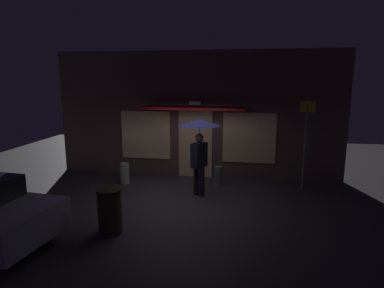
% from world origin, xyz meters
% --- Properties ---
extents(ground_plane, '(18.00, 18.00, 0.00)m').
position_xyz_m(ground_plane, '(0.00, 0.00, 0.00)').
color(ground_plane, '#38353A').
extents(building_facade, '(9.33, 1.00, 4.08)m').
position_xyz_m(building_facade, '(0.00, 2.34, 2.03)').
color(building_facade, brown).
rests_on(building_facade, ground).
extents(person_with_umbrella, '(1.15, 1.15, 2.14)m').
position_xyz_m(person_with_umbrella, '(0.39, 0.38, 1.67)').
color(person_with_umbrella, black).
rests_on(person_with_umbrella, ground).
extents(street_sign_post, '(0.40, 0.07, 2.69)m').
position_xyz_m(street_sign_post, '(3.29, 1.28, 1.51)').
color(street_sign_post, '#595B60').
rests_on(street_sign_post, ground).
extents(sidewalk_bollard, '(0.24, 0.24, 0.59)m').
position_xyz_m(sidewalk_bollard, '(0.83, 1.37, 0.30)').
color(sidewalk_bollard, slate).
rests_on(sidewalk_bollard, ground).
extents(sidewalk_bollard_2, '(0.27, 0.27, 0.65)m').
position_xyz_m(sidewalk_bollard_2, '(-2.03, 1.04, 0.33)').
color(sidewalk_bollard_2, '#B2A899').
rests_on(sidewalk_bollard_2, ground).
extents(trash_bin, '(0.52, 0.52, 0.96)m').
position_xyz_m(trash_bin, '(-1.12, -2.18, 0.48)').
color(trash_bin, '#473823').
rests_on(trash_bin, ground).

